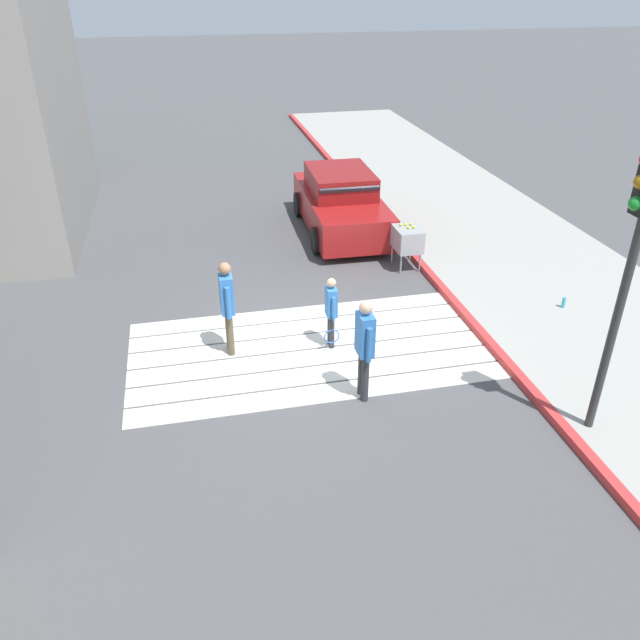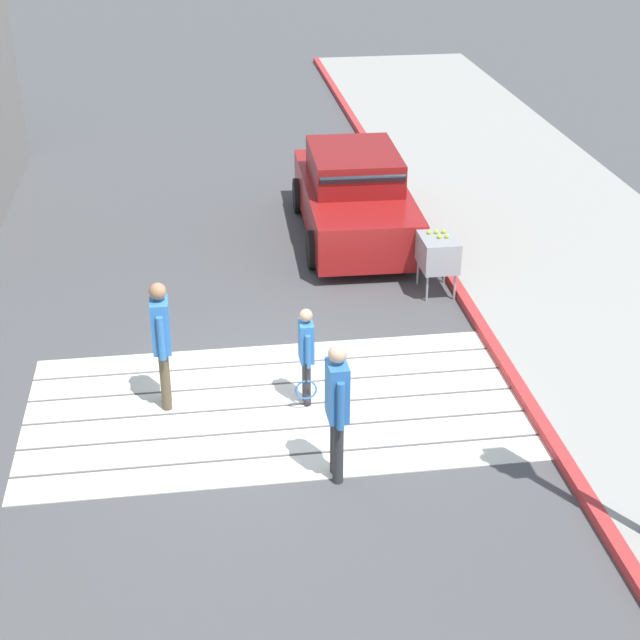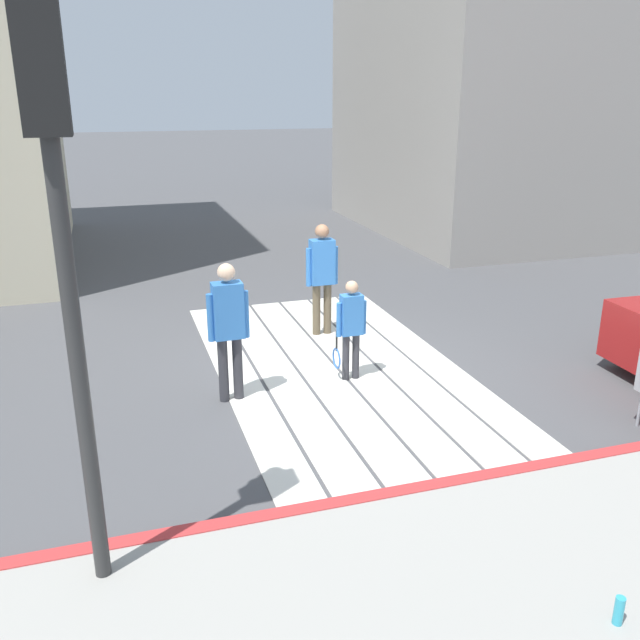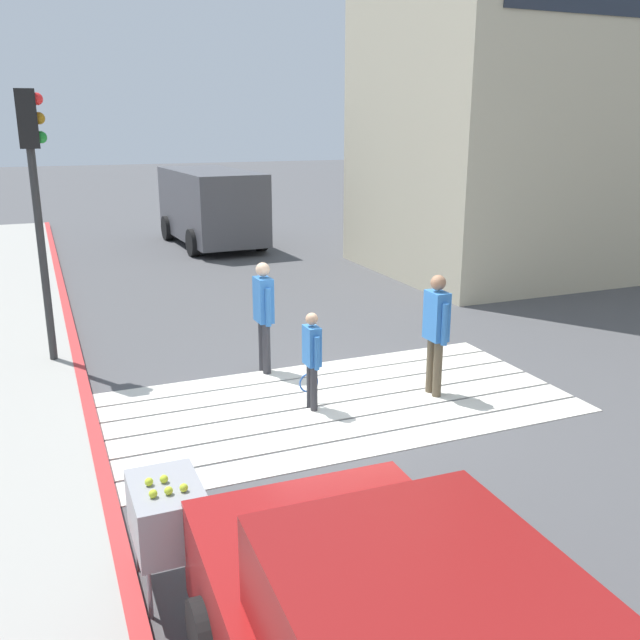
% 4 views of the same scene
% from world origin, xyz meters
% --- Properties ---
extents(ground_plane, '(120.00, 120.00, 0.00)m').
position_xyz_m(ground_plane, '(0.00, 0.00, 0.00)').
color(ground_plane, '#4C4C4F').
extents(crosswalk_stripes, '(6.40, 3.25, 0.01)m').
position_xyz_m(crosswalk_stripes, '(0.00, 0.00, 0.01)').
color(crosswalk_stripes, silver).
rests_on(crosswalk_stripes, ground).
extents(sidewalk_west, '(4.80, 40.00, 0.12)m').
position_xyz_m(sidewalk_west, '(-5.60, 0.00, 0.06)').
color(sidewalk_west, '#9E9B93').
rests_on(sidewalk_west, ground).
extents(curb_painted, '(0.16, 40.00, 0.13)m').
position_xyz_m(curb_painted, '(-3.25, 0.00, 0.07)').
color(curb_painted, '#BC3333').
rests_on(curb_painted, ground).
extents(car_parked_near_curb, '(2.07, 4.35, 1.57)m').
position_xyz_m(car_parked_near_curb, '(-2.00, -5.61, 0.73)').
color(car_parked_near_curb, maroon).
rests_on(car_parked_near_curb, ground).
extents(traffic_light_corner, '(0.39, 0.28, 4.24)m').
position_xyz_m(traffic_light_corner, '(-3.58, 3.15, 3.04)').
color(traffic_light_corner, '#2D2D2D').
rests_on(traffic_light_corner, ground).
extents(tennis_ball_cart, '(0.56, 0.80, 1.02)m').
position_xyz_m(tennis_ball_cart, '(-2.90, -3.06, 0.70)').
color(tennis_ball_cart, '#99999E').
rests_on(tennis_ball_cart, ground).
extents(water_bottle, '(0.07, 0.07, 0.22)m').
position_xyz_m(water_bottle, '(-5.24, -0.28, 0.23)').
color(water_bottle, '#33A5BF').
rests_on(water_bottle, sidewalk_west).
extents(pedestrian_adult_lead, '(0.23, 0.51, 1.75)m').
position_xyz_m(pedestrian_adult_lead, '(-0.56, 1.58, 1.02)').
color(pedestrian_adult_lead, '#333338').
rests_on(pedestrian_adult_lead, ground).
extents(pedestrian_adult_trailing, '(0.23, 0.51, 1.76)m').
position_xyz_m(pedestrian_adult_trailing, '(1.39, -0.23, 1.02)').
color(pedestrian_adult_trailing, brown).
rests_on(pedestrian_adult_trailing, ground).
extents(pedestrian_child_with_racket, '(0.28, 0.41, 1.36)m').
position_xyz_m(pedestrian_child_with_racket, '(-0.42, -0.04, 0.77)').
color(pedestrian_child_with_racket, '#333338').
rests_on(pedestrian_child_with_racket, ground).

